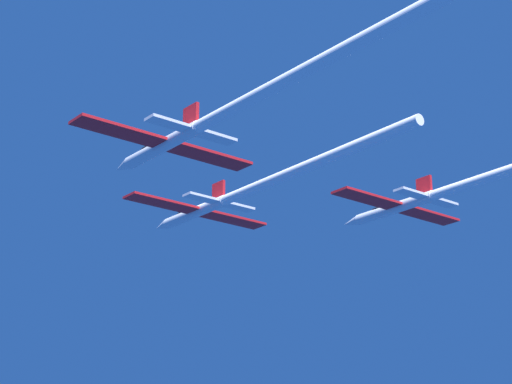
% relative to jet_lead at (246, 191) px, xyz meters
% --- Properties ---
extents(jet_lead, '(20.82, 47.75, 3.45)m').
position_rel_jet_lead_xyz_m(jet_lead, '(0.00, 0.00, 0.00)').
color(jet_lead, white).
extents(jet_left_wing, '(20.82, 49.40, 3.45)m').
position_rel_jet_lead_xyz_m(jet_left_wing, '(-17.31, -19.34, -0.96)').
color(jet_left_wing, white).
extents(jet_right_wing, '(20.82, 49.64, 3.45)m').
position_rel_jet_lead_xyz_m(jet_right_wing, '(18.56, -18.57, -0.13)').
color(jet_right_wing, white).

